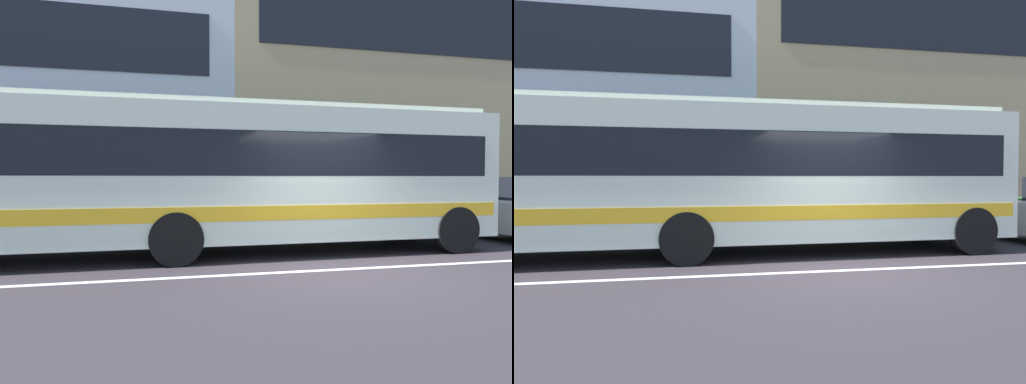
{
  "view_description": "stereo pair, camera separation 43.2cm",
  "coord_description": "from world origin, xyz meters",
  "views": [
    {
      "loc": [
        -3.24,
        -7.33,
        1.62
      ],
      "look_at": [
        -0.92,
        2.3,
        1.31
      ],
      "focal_mm": 31.62,
      "sensor_mm": 36.0,
      "label": 1
    },
    {
      "loc": [
        -2.81,
        -7.42,
        1.62
      ],
      "look_at": [
        -0.92,
        2.3,
        1.31
      ],
      "focal_mm": 31.62,
      "sensor_mm": 36.0,
      "label": 2
    }
  ],
  "objects": [
    {
      "name": "apartment_block_right",
      "position": [
        11.14,
        12.85,
        6.85
      ],
      "size": [
        22.58,
        8.14,
        13.7
      ],
      "color": "tan",
      "rests_on": "ground_plane"
    },
    {
      "name": "hedge_row_far",
      "position": [
        3.85,
        5.63,
        0.48
      ],
      "size": [
        22.98,
        1.1,
        0.96
      ],
      "primitive_type": "cube",
      "color": "#2B592C",
      "rests_on": "ground_plane"
    },
    {
      "name": "transit_bus",
      "position": [
        -1.99,
        2.17,
        1.74
      ],
      "size": [
        12.39,
        2.79,
        3.14
      ],
      "color": "silver",
      "rests_on": "ground_plane"
    },
    {
      "name": "ground_plane",
      "position": [
        0.0,
        0.0,
        0.0
      ],
      "size": [
        160.0,
        160.0,
        0.0
      ],
      "primitive_type": "plane",
      "color": "#332D33"
    },
    {
      "name": "lane_centre_line",
      "position": [
        0.0,
        0.0,
        0.0
      ],
      "size": [
        60.0,
        0.16,
        0.01
      ],
      "primitive_type": "cube",
      "color": "silver",
      "rests_on": "ground_plane"
    }
  ]
}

